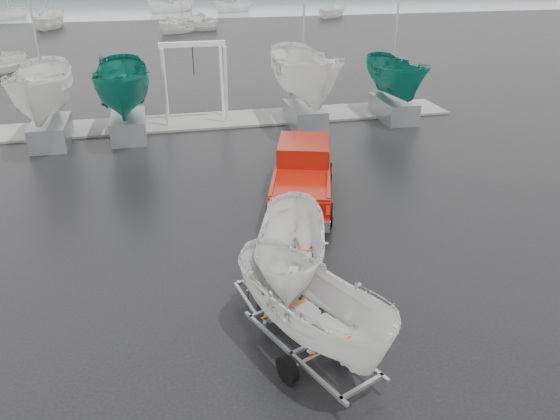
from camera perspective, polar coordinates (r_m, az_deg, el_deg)
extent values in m
plane|color=black|center=(17.37, -8.85, -3.23)|extent=(120.00, 120.00, 0.00)
cube|color=gray|center=(29.42, -11.05, 8.92)|extent=(30.00, 3.00, 0.12)
cube|color=maroon|center=(19.56, 2.33, 3.06)|extent=(3.59, 6.06, 0.94)
cube|color=maroon|center=(20.26, 2.48, 6.12)|extent=(2.42, 2.71, 0.84)
cube|color=black|center=(20.24, 2.48, 6.25)|extent=(2.37, 2.49, 0.54)
cube|color=silver|center=(17.04, 1.91, -1.62)|extent=(1.96, 0.76, 0.35)
cylinder|color=black|center=(21.49, 0.00, 4.09)|extent=(0.52, 0.84, 0.79)
cylinder|color=black|center=(21.44, 5.02, 3.93)|extent=(0.52, 0.84, 0.79)
cylinder|color=black|center=(18.07, -0.91, -0.29)|extent=(0.52, 0.84, 0.79)
cylinder|color=black|center=(18.00, 5.05, -0.49)|extent=(0.52, 0.84, 0.79)
cube|color=gray|center=(14.33, -0.91, -7.57)|extent=(1.15, 3.46, 0.08)
cube|color=gray|center=(14.29, 3.53, -7.74)|extent=(1.15, 3.46, 0.08)
cylinder|color=gray|center=(14.22, 1.25, -8.61)|extent=(1.55, 0.55, 0.08)
cylinder|color=black|center=(14.27, -1.99, -8.46)|extent=(0.35, 0.63, 0.60)
cylinder|color=black|center=(14.21, 4.51, -8.72)|extent=(0.35, 0.63, 0.60)
imported|color=silver|center=(13.15, 1.41, 0.94)|extent=(2.20, 2.23, 4.63)
cube|color=#D74F06|center=(14.69, 1.50, -4.15)|extent=(1.49, 0.50, 0.03)
cube|color=#D74F06|center=(13.33, 1.13, -7.57)|extent=(1.49, 0.50, 0.03)
cube|color=gray|center=(12.10, 1.19, -14.82)|extent=(1.48, 3.35, 0.08)
cube|color=gray|center=(12.65, 5.28, -12.87)|extent=(1.48, 3.35, 0.08)
cylinder|color=gray|center=(12.35, 3.87, -14.84)|extent=(1.50, 0.70, 0.08)
cylinder|color=black|center=(11.97, 0.79, -16.33)|extent=(0.40, 0.62, 0.60)
cylinder|color=black|center=(12.76, 6.73, -13.40)|extent=(0.40, 0.62, 0.60)
imported|color=silver|center=(11.01, 3.60, -4.22)|extent=(2.33, 2.35, 4.68)
cube|color=#D74F06|center=(12.53, 1.02, -10.02)|extent=(1.44, 0.64, 0.03)
cube|color=#D74F06|center=(11.55, 5.92, -13.73)|extent=(1.44, 0.64, 0.03)
cylinder|color=silver|center=(28.15, -11.87, 12.21)|extent=(0.16, 0.58, 3.99)
cylinder|color=silver|center=(29.71, -11.99, 12.90)|extent=(0.16, 0.58, 3.99)
cylinder|color=silver|center=(28.36, -5.68, 12.72)|extent=(0.16, 0.58, 3.99)
cylinder|color=silver|center=(29.91, -6.10, 13.38)|extent=(0.16, 0.58, 3.99)
cube|color=silver|center=(28.62, -9.19, 16.73)|extent=(3.30, 0.25, 0.25)
cube|color=gray|center=(27.79, -22.78, 7.48)|extent=(1.60, 3.20, 1.10)
imported|color=silver|center=(26.95, -24.27, 15.58)|extent=(2.61, 2.68, 6.94)
cube|color=gray|center=(27.58, -15.52, 8.42)|extent=(1.60, 3.20, 1.10)
imported|color=#0E6656|center=(26.74, -16.54, 16.48)|extent=(2.55, 2.61, 6.77)
cube|color=gray|center=(28.31, 2.59, 9.77)|extent=(1.60, 3.20, 1.10)
imported|color=silver|center=(27.44, 2.77, 18.50)|extent=(2.85, 2.92, 7.57)
cube|color=gray|center=(30.25, 11.75, 10.31)|extent=(1.60, 3.20, 1.10)
imported|color=#0E6656|center=(29.56, 12.36, 16.72)|extent=(2.17, 2.22, 5.76)
imported|color=silver|center=(71.59, -22.89, 17.15)|extent=(3.14, 3.21, 7.71)
imported|color=silver|center=(64.04, -10.08, 17.88)|extent=(3.68, 3.67, 6.83)
imported|color=silver|center=(77.45, 5.46, 19.44)|extent=(3.44, 3.44, 6.39)
imported|color=silver|center=(82.02, -26.32, 17.41)|extent=(3.13, 3.15, 5.97)
imported|color=silver|center=(83.94, -4.91, 19.94)|extent=(3.57, 3.54, 6.76)
imported|color=silver|center=(64.78, -9.10, 18.04)|extent=(2.82, 2.78, 5.91)
imported|color=silver|center=(84.81, -11.28, 19.63)|extent=(3.81, 3.78, 7.40)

